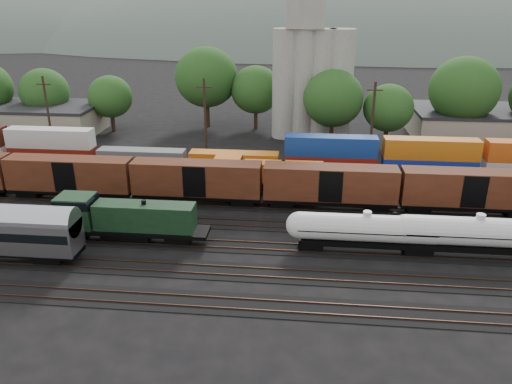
# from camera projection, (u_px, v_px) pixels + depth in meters

# --- Properties ---
(ground) EXTENTS (600.00, 600.00, 0.00)m
(ground) POSITION_uv_depth(u_px,v_px,m) (277.00, 226.00, 53.63)
(ground) COLOR black
(tracks) EXTENTS (180.00, 33.20, 0.20)m
(tracks) POSITION_uv_depth(u_px,v_px,m) (277.00, 225.00, 53.61)
(tracks) COLOR black
(tracks) RESTS_ON ground
(green_locomotive) EXTENTS (16.58, 2.93, 4.39)m
(green_locomotive) POSITION_uv_depth(u_px,v_px,m) (117.00, 218.00, 49.55)
(green_locomotive) COLOR black
(green_locomotive) RESTS_ON ground
(tank_car_a) EXTENTS (15.22, 2.72, 3.99)m
(tank_car_a) POSITION_uv_depth(u_px,v_px,m) (366.00, 230.00, 47.31)
(tank_car_a) COLOR silver
(tank_car_a) RESTS_ON ground
(tank_car_b) EXTENTS (15.88, 2.84, 4.16)m
(tank_car_b) POSITION_uv_depth(u_px,v_px,m) (478.00, 233.00, 46.32)
(tank_car_b) COLOR silver
(tank_car_b) RESTS_ON ground
(orange_locomotive) EXTENTS (16.37, 2.73, 4.09)m
(orange_locomotive) POSITION_uv_depth(u_px,v_px,m) (261.00, 173.00, 62.25)
(orange_locomotive) COLOR black
(orange_locomotive) RESTS_ON ground
(boxcar_string) EXTENTS (122.80, 2.90, 4.20)m
(boxcar_string) POSITION_uv_depth(u_px,v_px,m) (133.00, 177.00, 58.72)
(boxcar_string) COLOR black
(boxcar_string) RESTS_ON ground
(container_wall) EXTENTS (168.79, 2.60, 5.80)m
(container_wall) POSITION_uv_depth(u_px,v_px,m) (313.00, 158.00, 66.06)
(container_wall) COLOR black
(container_wall) RESTS_ON ground
(grain_silo) EXTENTS (13.40, 5.00, 29.00)m
(grain_silo) POSITION_uv_depth(u_px,v_px,m) (312.00, 71.00, 82.40)
(grain_silo) COLOR #A3A095
(grain_silo) RESTS_ON ground
(industrial_sheds) EXTENTS (119.38, 17.26, 5.10)m
(industrial_sheds) POSITION_uv_depth(u_px,v_px,m) (329.00, 124.00, 84.63)
(industrial_sheds) COLOR #9E937F
(industrial_sheds) RESTS_ON ground
(tree_band) EXTENTS (166.90, 22.36, 14.50)m
(tree_band) POSITION_uv_depth(u_px,v_px,m) (327.00, 89.00, 84.77)
(tree_band) COLOR black
(tree_band) RESTS_ON ground
(utility_poles) EXTENTS (122.20, 0.36, 12.00)m
(utility_poles) POSITION_uv_depth(u_px,v_px,m) (287.00, 121.00, 71.65)
(utility_poles) COLOR black
(utility_poles) RESTS_ON ground
(distant_hills) EXTENTS (860.00, 286.00, 130.00)m
(distant_hills) POSITION_uv_depth(u_px,v_px,m) (343.00, 72.00, 299.23)
(distant_hills) COLOR #59665B
(distant_hills) RESTS_ON ground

